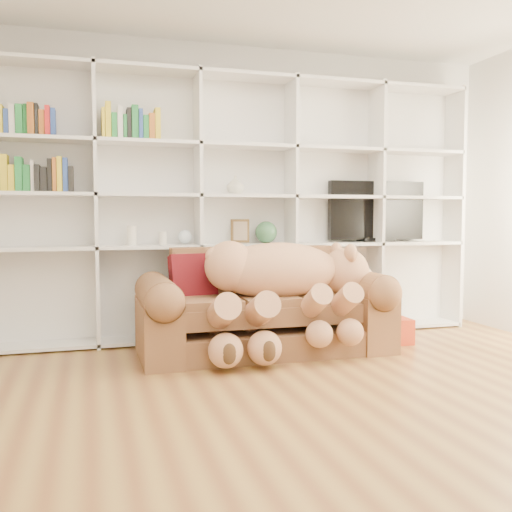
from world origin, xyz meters
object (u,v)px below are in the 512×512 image
object	(u,v)px
tv	(376,212)
teddy_bear	(282,282)
sofa	(264,313)
gift_box	(394,331)

from	to	relation	value
tv	teddy_bear	bearing A→B (deg)	-147.25
sofa	gift_box	world-z (taller)	sofa
sofa	tv	distance (m)	1.73
sofa	gift_box	distance (m)	1.21
sofa	teddy_bear	world-z (taller)	teddy_bear
teddy_bear	tv	bearing A→B (deg)	31.79
teddy_bear	sofa	bearing A→B (deg)	119.61
sofa	tv	xyz separation A→B (m)	(1.37, 0.64, 0.84)
gift_box	tv	world-z (taller)	tv
tv	sofa	bearing A→B (deg)	-154.78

